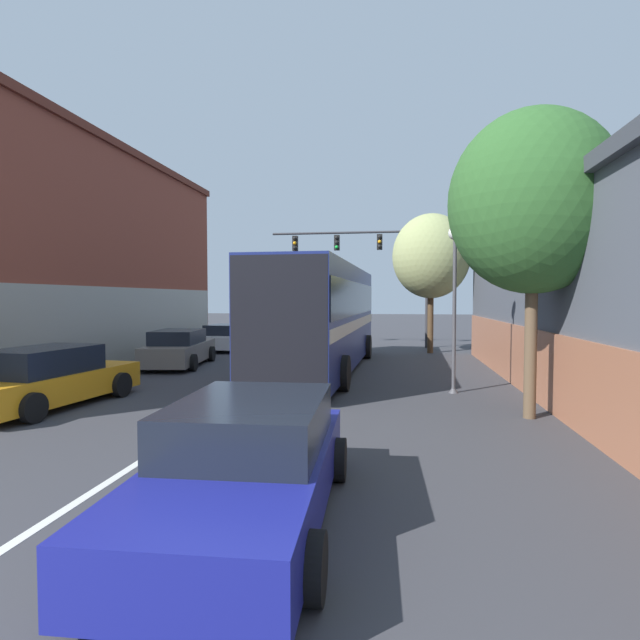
% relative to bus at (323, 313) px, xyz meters
% --- Properties ---
extents(lane_center_line, '(0.14, 41.79, 0.01)m').
position_rel_bus_xyz_m(lane_center_line, '(-1.44, -2.14, -2.05)').
color(lane_center_line, silver).
rests_on(lane_center_line, ground_plane).
extents(building_left_brick, '(6.51, 20.98, 8.56)m').
position_rel_bus_xyz_m(building_left_brick, '(-11.04, -1.06, 2.33)').
color(building_left_brick, brown).
rests_on(building_left_brick, ground_plane).
extents(bus, '(3.03, 12.36, 3.67)m').
position_rel_bus_xyz_m(bus, '(0.00, 0.00, 0.00)').
color(bus, navy).
rests_on(bus, ground_plane).
extents(hatchback_foreground, '(2.25, 4.65, 1.38)m').
position_rel_bus_xyz_m(hatchback_foreground, '(0.84, -11.99, -1.40)').
color(hatchback_foreground, navy).
rests_on(hatchback_foreground, ground_plane).
extents(parked_car_left_near, '(2.42, 4.64, 1.38)m').
position_rel_bus_xyz_m(parked_car_left_near, '(-5.72, 14.68, -1.39)').
color(parked_car_left_near, silver).
rests_on(parked_car_left_near, ground_plane).
extents(parked_car_left_mid, '(2.26, 3.92, 1.27)m').
position_rel_bus_xyz_m(parked_car_left_mid, '(-5.68, 6.19, -1.44)').
color(parked_car_left_mid, silver).
rests_on(parked_car_left_mid, ground_plane).
extents(parked_car_left_far, '(2.42, 4.70, 1.38)m').
position_rel_bus_xyz_m(parked_car_left_far, '(-5.58, 0.32, -1.40)').
color(parked_car_left_far, slate).
rests_on(parked_car_left_far, ground_plane).
extents(parked_car_left_distant, '(2.31, 4.74, 1.43)m').
position_rel_bus_xyz_m(parked_car_left_distant, '(-5.56, -6.90, -1.38)').
color(parked_car_left_distant, orange).
rests_on(parked_car_left_distant, ground_plane).
extents(traffic_signal_gantry, '(8.25, 0.36, 6.32)m').
position_rel_bus_xyz_m(traffic_signal_gantry, '(1.38, 8.74, 2.66)').
color(traffic_signal_gantry, '#333338').
rests_on(traffic_signal_gantry, ground_plane).
extents(street_lamp, '(0.37, 0.37, 4.51)m').
position_rel_bus_xyz_m(street_lamp, '(4.11, -3.66, 0.84)').
color(street_lamp, '#47474C').
rests_on(street_lamp, ground_plane).
extents(street_tree_near, '(3.53, 3.18, 6.56)m').
position_rel_bus_xyz_m(street_tree_near, '(5.40, -6.33, 2.55)').
color(street_tree_near, brown).
rests_on(street_tree_near, ground_plane).
extents(street_tree_far, '(3.59, 3.23, 6.52)m').
position_rel_bus_xyz_m(street_tree_far, '(4.16, 6.37, 2.47)').
color(street_tree_far, '#4C3823').
rests_on(street_tree_far, ground_plane).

